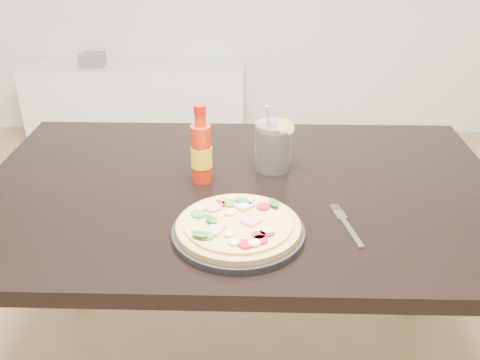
{
  "coord_description": "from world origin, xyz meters",
  "views": [
    {
      "loc": [
        -0.03,
        -1.25,
        1.43
      ],
      "look_at": [
        -0.06,
        -0.11,
        0.83
      ],
      "focal_mm": 40.0,
      "sensor_mm": 36.0,
      "label": 1
    }
  ],
  "objects_px": {
    "pizza": "(238,225)",
    "plate": "(238,232)",
    "media_console": "(137,103)",
    "fork": "(346,223)",
    "dining_table": "(241,212)",
    "cola_cup": "(273,147)",
    "hot_sauce_bottle": "(201,152)"
  },
  "relations": [
    {
      "from": "pizza",
      "to": "plate",
      "type": "bearing_deg",
      "value": 0.63
    },
    {
      "from": "media_console",
      "to": "fork",
      "type": "bearing_deg",
      "value": -66.28
    },
    {
      "from": "dining_table",
      "to": "pizza",
      "type": "relative_size",
      "value": 4.96
    },
    {
      "from": "dining_table",
      "to": "plate",
      "type": "bearing_deg",
      "value": -90.13
    },
    {
      "from": "plate",
      "to": "fork",
      "type": "xyz_separation_m",
      "value": [
        0.25,
        0.05,
        -0.01
      ]
    },
    {
      "from": "plate",
      "to": "cola_cup",
      "type": "xyz_separation_m",
      "value": [
        0.09,
        0.35,
        0.06
      ]
    },
    {
      "from": "plate",
      "to": "hot_sauce_bottle",
      "type": "xyz_separation_m",
      "value": [
        -0.11,
        0.27,
        0.08
      ]
    },
    {
      "from": "plate",
      "to": "hot_sauce_bottle",
      "type": "height_order",
      "value": "hot_sauce_bottle"
    },
    {
      "from": "dining_table",
      "to": "fork",
      "type": "relative_size",
      "value": 7.46
    },
    {
      "from": "cola_cup",
      "to": "dining_table",
      "type": "bearing_deg",
      "value": -128.09
    },
    {
      "from": "pizza",
      "to": "dining_table",
      "type": "bearing_deg",
      "value": 89.71
    },
    {
      "from": "plate",
      "to": "hot_sauce_bottle",
      "type": "distance_m",
      "value": 0.3
    },
    {
      "from": "fork",
      "to": "media_console",
      "type": "distance_m",
      "value": 2.5
    },
    {
      "from": "plate",
      "to": "hot_sauce_bottle",
      "type": "relative_size",
      "value": 1.4
    },
    {
      "from": "cola_cup",
      "to": "fork",
      "type": "bearing_deg",
      "value": -61.06
    },
    {
      "from": "cola_cup",
      "to": "media_console",
      "type": "height_order",
      "value": "cola_cup"
    },
    {
      "from": "dining_table",
      "to": "hot_sauce_bottle",
      "type": "distance_m",
      "value": 0.2
    },
    {
      "from": "plate",
      "to": "hot_sauce_bottle",
      "type": "bearing_deg",
      "value": 111.7
    },
    {
      "from": "cola_cup",
      "to": "media_console",
      "type": "xyz_separation_m",
      "value": [
        -0.82,
        1.95,
        -0.56
      ]
    },
    {
      "from": "media_console",
      "to": "dining_table",
      "type": "bearing_deg",
      "value": -70.33
    },
    {
      "from": "cola_cup",
      "to": "fork",
      "type": "xyz_separation_m",
      "value": [
        0.16,
        -0.3,
        -0.06
      ]
    },
    {
      "from": "media_console",
      "to": "plate",
      "type": "bearing_deg",
      "value": -72.25
    },
    {
      "from": "plate",
      "to": "media_console",
      "type": "height_order",
      "value": "plate"
    },
    {
      "from": "hot_sauce_bottle",
      "to": "pizza",
      "type": "bearing_deg",
      "value": -68.42
    },
    {
      "from": "fork",
      "to": "cola_cup",
      "type": "bearing_deg",
      "value": 107.23
    },
    {
      "from": "pizza",
      "to": "hot_sauce_bottle",
      "type": "height_order",
      "value": "hot_sauce_bottle"
    },
    {
      "from": "dining_table",
      "to": "media_console",
      "type": "height_order",
      "value": "dining_table"
    },
    {
      "from": "cola_cup",
      "to": "media_console",
      "type": "bearing_deg",
      "value": 112.88
    },
    {
      "from": "cola_cup",
      "to": "media_console",
      "type": "distance_m",
      "value": 2.19
    },
    {
      "from": "hot_sauce_bottle",
      "to": "cola_cup",
      "type": "distance_m",
      "value": 0.21
    },
    {
      "from": "dining_table",
      "to": "media_console",
      "type": "xyz_separation_m",
      "value": [
        -0.74,
        2.06,
        -0.42
      ]
    },
    {
      "from": "fork",
      "to": "media_console",
      "type": "bearing_deg",
      "value": 102.01
    }
  ]
}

